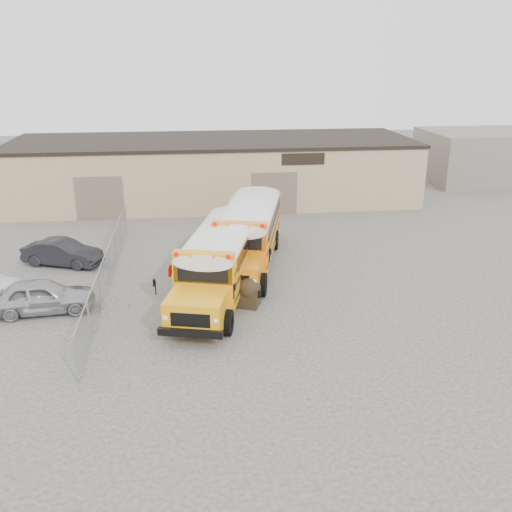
{
  "coord_description": "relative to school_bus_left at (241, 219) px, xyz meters",
  "views": [
    {
      "loc": [
        -1.89,
        -23.72,
        10.77
      ],
      "look_at": [
        1.15,
        1.88,
        1.6
      ],
      "focal_mm": 40.0,
      "sensor_mm": 36.0,
      "label": 1
    }
  ],
  "objects": [
    {
      "name": "car_dark",
      "position": [
        -9.77,
        -1.59,
        -1.09
      ],
      "size": [
        4.48,
        2.84,
        1.39
      ],
      "primitive_type": "imported",
      "rotation": [
        0.0,
        0.0,
        1.22
      ],
      "color": "black",
      "rests_on": "ground"
    },
    {
      "name": "warehouse",
      "position": [
        -0.95,
        12.25,
        0.59
      ],
      "size": [
        30.2,
        10.2,
        4.67
      ],
      "color": "tan",
      "rests_on": "ground"
    },
    {
      "name": "distant_building_right",
      "position": [
        23.05,
        16.25,
        0.41
      ],
      "size": [
        10.0,
        8.0,
        4.4
      ],
      "primitive_type": "cube",
      "color": "gray",
      "rests_on": "ground"
    },
    {
      "name": "car_silver",
      "position": [
        -9.47,
        -7.61,
        -1.03
      ],
      "size": [
        4.6,
        2.18,
        1.52
      ],
      "primitive_type": "imported",
      "rotation": [
        0.0,
        0.0,
        1.66
      ],
      "color": "#A8A8AD",
      "rests_on": "ground"
    },
    {
      "name": "school_bus_left",
      "position": [
        0.0,
        0.0,
        0.0
      ],
      "size": [
        5.12,
        10.86,
        3.09
      ],
      "color": "#FFA210",
      "rests_on": "ground"
    },
    {
      "name": "chainlink_fence",
      "position": [
        -6.95,
        -4.75,
        -0.89
      ],
      "size": [
        0.07,
        18.07,
        1.81
      ],
      "color": "#989AA0",
      "rests_on": "ground"
    },
    {
      "name": "tarp_bundle",
      "position": [
        -0.4,
        -8.09,
        -1.08
      ],
      "size": [
        1.15,
        1.09,
        1.39
      ],
      "color": "black",
      "rests_on": "ground"
    },
    {
      "name": "ground",
      "position": [
        -0.95,
        -7.75,
        -1.79
      ],
      "size": [
        120.0,
        120.0,
        0.0
      ],
      "primitive_type": "plane",
      "color": "#403D3A",
      "rests_on": "ground"
    },
    {
      "name": "school_bus_right",
      "position": [
        1.75,
        4.24,
        0.08
      ],
      "size": [
        5.14,
        11.33,
        3.22
      ],
      "color": "orange",
      "rests_on": "ground"
    }
  ]
}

